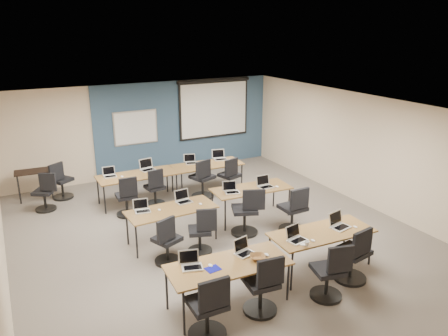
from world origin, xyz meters
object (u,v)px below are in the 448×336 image
task_chair_1 (263,289)px  laptop_2 (296,237)px  laptop_9 (147,167)px  training_table_mid_right (251,190)px  laptop_4 (142,208)px  task_chair_11 (230,179)px  projector_screen (214,105)px  spare_chair_a (61,184)px  laptop_5 (183,199)px  laptop_6 (231,190)px  spare_chair_b (46,195)px  training_table_back_right (207,166)px  task_chair_2 (330,276)px  task_chair_10 (203,182)px  laptop_7 (265,184)px  training_table_back_left (137,176)px  task_chair_7 (294,213)px  whiteboard (136,128)px  laptop_1 (244,250)px  laptop_11 (220,157)px  training_table_mid_left (172,211)px  laptop_3 (339,223)px  task_chair_8 (127,200)px  training_table_front_left (228,266)px  laptop_10 (191,161)px  task_chair_0 (209,312)px  task_chair_6 (247,215)px  task_chair_9 (155,190)px  training_table_front_right (322,234)px  laptop_8 (110,174)px  task_chair_5 (202,234)px  task_chair_3 (354,258)px  utility_table (33,175)px  laptop_0 (191,263)px

task_chair_1 → laptop_2: task_chair_1 is taller
laptop_9 → training_table_mid_right: bearing=-64.3°
laptop_4 → task_chair_11: (2.87, 1.61, -0.37)m
projector_screen → spare_chair_a: projector_screen is taller
laptop_5 → laptop_6: size_ratio=1.02×
spare_chair_b → training_table_back_right: bearing=23.2°
task_chair_2 → spare_chair_b: 6.93m
task_chair_10 → laptop_7: bearing=-84.0°
training_table_back_left → task_chair_7: bearing=-52.1°
projector_screen → training_table_back_left: bearing=-148.1°
whiteboard → task_chair_7: 5.52m
laptop_1 → task_chair_7: bearing=20.6°
training_table_back_left → spare_chair_a: bearing=145.7°
whiteboard → laptop_11: whiteboard is taller
training_table_mid_left → task_chair_11: size_ratio=1.78×
laptop_5 → spare_chair_b: size_ratio=0.33×
laptop_3 → task_chair_10: task_chair_10 is taller
task_chair_2 → task_chair_11: bearing=94.2°
task_chair_8 → task_chair_11: bearing=5.4°
laptop_4 → task_chair_11: size_ratio=0.30×
training_table_front_left → laptop_10: bearing=76.1°
training_table_back_left → laptop_5: bearing=-81.0°
task_chair_0 → task_chair_6: 3.32m
laptop_4 → laptop_9: size_ratio=0.84×
task_chair_6 → spare_chair_b: bearing=159.4°
laptop_1 → task_chair_10: bearing=59.8°
training_table_front_left → task_chair_6: (1.52, 2.00, -0.25)m
laptop_10 → task_chair_11: task_chair_11 is taller
task_chair_1 → laptop_11: 5.78m
training_table_back_left → task_chair_9: size_ratio=2.01×
training_table_front_right → laptop_8: (-2.61, 4.77, 0.10)m
task_chair_7 → spare_chair_a: size_ratio=1.04×
laptop_5 → task_chair_5: bearing=-97.5°
task_chair_1 → task_chair_9: bearing=96.9°
laptop_6 → laptop_3: bearing=-53.5°
laptop_5 → task_chair_3: bearing=-64.6°
spare_chair_a → laptop_10: bearing=-49.0°
laptop_11 → laptop_8: bearing=-164.6°
laptop_7 → laptop_10: size_ratio=1.09×
whiteboard → projector_screen: 2.54m
whiteboard → task_chair_1: bearing=-92.1°
utility_table → task_chair_5: bearing=-56.5°
laptop_10 → task_chair_10: size_ratio=0.29×
laptop_5 → task_chair_5: laptop_5 is taller
task_chair_5 → task_chair_9: 2.68m
training_table_front_left → spare_chair_b: (-2.08, 5.30, -0.29)m
training_table_back_right → task_chair_11: (0.39, -0.55, -0.27)m
training_table_front_left → laptop_2: size_ratio=5.97×
task_chair_2 → laptop_0: bearing=172.1°
training_table_back_left → task_chair_3: size_ratio=1.85×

